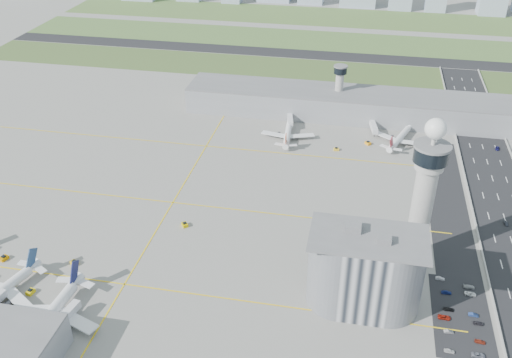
% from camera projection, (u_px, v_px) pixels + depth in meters
% --- Properties ---
extents(ground, '(1000.00, 1000.00, 0.00)m').
position_uv_depth(ground, '(240.00, 250.00, 243.12)').
color(ground, gray).
extents(grass_strip_0, '(480.00, 50.00, 0.08)m').
position_uv_depth(grass_strip_0, '(279.00, 68.00, 435.85)').
color(grass_strip_0, '#3C5327').
rests_on(grass_strip_0, ground).
extents(grass_strip_1, '(480.00, 60.00, 0.08)m').
position_uv_depth(grass_strip_1, '(293.00, 39.00, 498.98)').
color(grass_strip_1, '#4A6C33').
rests_on(grass_strip_1, ground).
extents(grass_strip_2, '(480.00, 70.00, 0.08)m').
position_uv_depth(grass_strip_2, '(304.00, 15.00, 566.32)').
color(grass_strip_2, '#4C6D34').
rests_on(grass_strip_2, ground).
extents(runway, '(480.00, 22.00, 0.10)m').
position_uv_depth(runway, '(286.00, 53.00, 466.98)').
color(runway, black).
rests_on(runway, ground).
extents(barrier_left, '(0.60, 500.00, 1.20)m').
position_uv_depth(barrier_left, '(488.00, 280.00, 225.87)').
color(barrier_left, '#9E9E99').
rests_on(barrier_left, ground).
extents(landside_road, '(18.00, 260.00, 0.08)m').
position_uv_depth(landside_road, '(462.00, 294.00, 219.58)').
color(landside_road, black).
rests_on(landside_road, ground).
extents(parking_lot, '(20.00, 44.00, 0.10)m').
position_uv_depth(parking_lot, '(460.00, 315.00, 209.81)').
color(parking_lot, black).
rests_on(parking_lot, ground).
extents(taxiway_line_h_0, '(260.00, 0.60, 0.01)m').
position_uv_depth(taxiway_line_h_0, '(124.00, 284.00, 224.57)').
color(taxiway_line_h_0, yellow).
rests_on(taxiway_line_h_0, ground).
extents(taxiway_line_h_1, '(260.00, 0.60, 0.01)m').
position_uv_depth(taxiway_line_h_1, '(173.00, 203.00, 275.07)').
color(taxiway_line_h_1, yellow).
rests_on(taxiway_line_h_1, ground).
extents(taxiway_line_h_2, '(260.00, 0.60, 0.01)m').
position_uv_depth(taxiway_line_h_2, '(206.00, 146.00, 325.58)').
color(taxiway_line_h_2, yellow).
rests_on(taxiway_line_h_2, ground).
extents(taxiway_line_v, '(0.60, 260.00, 0.01)m').
position_uv_depth(taxiway_line_v, '(173.00, 203.00, 275.07)').
color(taxiway_line_v, yellow).
rests_on(taxiway_line_v, ground).
extents(control_tower, '(14.00, 14.00, 64.50)m').
position_uv_depth(control_tower, '(425.00, 188.00, 219.79)').
color(control_tower, '#ADAAA5').
rests_on(control_tower, ground).
extents(secondary_tower, '(8.60, 8.60, 31.90)m').
position_uv_depth(secondary_tower, '(339.00, 86.00, 354.70)').
color(secondary_tower, '#ADAAA5').
rests_on(secondary_tower, ground).
extents(admin_building, '(42.00, 24.00, 33.50)m').
position_uv_depth(admin_building, '(365.00, 271.00, 208.03)').
color(admin_building, '#B2B2B7').
rests_on(admin_building, ground).
extents(terminal_pier, '(210.00, 32.00, 15.80)m').
position_uv_depth(terminal_pier, '(354.00, 104.00, 356.94)').
color(terminal_pier, gray).
rests_on(terminal_pier, ground).
extents(airplane_near_c, '(41.55, 47.95, 12.77)m').
position_uv_depth(airplane_near_c, '(46.00, 312.00, 202.53)').
color(airplane_near_c, white).
rests_on(airplane_near_c, ground).
extents(airplane_far_a, '(34.03, 39.16, 10.35)m').
position_uv_depth(airplane_far_a, '(288.00, 130.00, 332.39)').
color(airplane_far_a, white).
rests_on(airplane_far_a, ground).
extents(airplane_far_b, '(42.01, 45.36, 10.34)m').
position_uv_depth(airplane_far_b, '(401.00, 134.00, 327.24)').
color(airplane_far_b, white).
rests_on(airplane_far_b, ground).
extents(jet_bridge_near_2, '(5.39, 14.31, 5.70)m').
position_uv_depth(jet_bridge_near_2, '(54.00, 332.00, 199.19)').
color(jet_bridge_near_2, silver).
rests_on(jet_bridge_near_2, ground).
extents(jet_bridge_far_0, '(5.39, 14.31, 5.70)m').
position_uv_depth(jet_bridge_far_0, '(290.00, 117.00, 352.43)').
color(jet_bridge_far_0, silver).
rests_on(jet_bridge_far_0, ground).
extents(jet_bridge_far_1, '(5.39, 14.31, 5.70)m').
position_uv_depth(jet_bridge_far_1, '(372.00, 124.00, 344.05)').
color(jet_bridge_far_1, silver).
rests_on(jet_bridge_far_1, ground).
extents(tug_0, '(3.34, 4.00, 1.98)m').
position_uv_depth(tug_0, '(4.00, 258.00, 237.23)').
color(tug_0, '#CF8100').
rests_on(tug_0, ground).
extents(tug_1, '(2.82, 3.64, 1.91)m').
position_uv_depth(tug_1, '(30.00, 291.00, 219.62)').
color(tug_1, yellow).
rests_on(tug_1, ground).
extents(tug_2, '(3.90, 3.40, 1.89)m').
position_uv_depth(tug_2, '(74.00, 262.00, 234.74)').
color(tug_2, gold).
rests_on(tug_2, ground).
extents(tug_3, '(3.83, 4.04, 1.94)m').
position_uv_depth(tug_3, '(185.00, 224.00, 257.84)').
color(tug_3, '#CFAF00').
rests_on(tug_3, ground).
extents(tug_4, '(3.37, 2.70, 1.72)m').
position_uv_depth(tug_4, '(336.00, 149.00, 320.82)').
color(tug_4, yellow).
rests_on(tug_4, ground).
extents(tug_5, '(3.94, 4.03, 1.95)m').
position_uv_depth(tug_5, '(368.00, 143.00, 327.02)').
color(tug_5, orange).
rests_on(tug_5, ground).
extents(car_lot_0, '(3.71, 1.74, 1.23)m').
position_uv_depth(car_lot_0, '(449.00, 351.00, 194.61)').
color(car_lot_0, silver).
rests_on(car_lot_0, ground).
extents(car_lot_1, '(3.56, 1.56, 1.14)m').
position_uv_depth(car_lot_1, '(449.00, 332.00, 202.29)').
color(car_lot_1, gray).
rests_on(car_lot_1, ground).
extents(car_lot_2, '(4.68, 2.30, 1.28)m').
position_uv_depth(car_lot_2, '(444.00, 317.00, 208.24)').
color(car_lot_2, '#9E1D0F').
rests_on(car_lot_2, ground).
extents(car_lot_3, '(3.96, 1.75, 1.13)m').
position_uv_depth(car_lot_3, '(449.00, 309.00, 211.87)').
color(car_lot_3, black).
rests_on(car_lot_3, ground).
extents(car_lot_4, '(3.90, 1.74, 1.30)m').
position_uv_depth(car_lot_4, '(446.00, 292.00, 219.71)').
color(car_lot_4, navy).
rests_on(car_lot_4, ground).
extents(car_lot_5, '(3.59, 1.57, 1.15)m').
position_uv_depth(car_lot_5, '(440.00, 278.00, 226.73)').
color(car_lot_5, silver).
rests_on(car_lot_5, ground).
extents(car_lot_6, '(4.72, 2.31, 1.29)m').
position_uv_depth(car_lot_6, '(478.00, 355.00, 192.98)').
color(car_lot_6, slate).
rests_on(car_lot_6, ground).
extents(car_lot_7, '(3.86, 1.84, 1.09)m').
position_uv_depth(car_lot_7, '(480.00, 342.00, 198.24)').
color(car_lot_7, maroon).
rests_on(car_lot_7, ground).
extents(car_lot_8, '(3.74, 1.54, 1.27)m').
position_uv_depth(car_lot_8, '(478.00, 323.00, 205.73)').
color(car_lot_8, '#28262C').
rests_on(car_lot_8, ground).
extents(car_lot_9, '(3.70, 1.46, 1.20)m').
position_uv_depth(car_lot_9, '(473.00, 315.00, 209.36)').
color(car_lot_9, navy).
rests_on(car_lot_9, ground).
extents(car_lot_10, '(4.49, 2.32, 1.21)m').
position_uv_depth(car_lot_10, '(470.00, 294.00, 219.04)').
color(car_lot_10, white).
rests_on(car_lot_10, ground).
extents(car_lot_11, '(4.33, 1.98, 1.23)m').
position_uv_depth(car_lot_11, '(469.00, 287.00, 222.47)').
color(car_lot_11, '#A9AAAB').
rests_on(car_lot_11, ground).
extents(car_hw_1, '(1.56, 3.77, 1.21)m').
position_uv_depth(car_hw_1, '(506.00, 223.00, 259.12)').
color(car_hw_1, '#22242A').
rests_on(car_hw_1, ground).
extents(car_hw_2, '(2.65, 4.66, 1.23)m').
position_uv_depth(car_hw_2, '(497.00, 148.00, 321.93)').
color(car_hw_2, navy).
rests_on(car_hw_2, ground).
extents(car_hw_4, '(1.52, 3.31, 1.10)m').
position_uv_depth(car_hw_4, '(461.00, 105.00, 374.97)').
color(car_hw_4, '#93979D').
rests_on(car_hw_4, ground).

